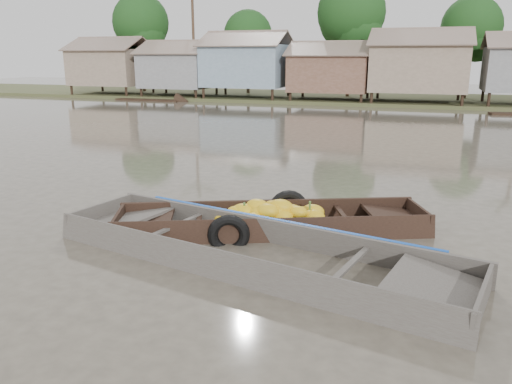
% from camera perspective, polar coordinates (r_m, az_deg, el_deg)
% --- Properties ---
extents(ground, '(120.00, 120.00, 0.00)m').
position_cam_1_polar(ground, '(10.07, -0.84, -5.05)').
color(ground, '#4B4539').
rests_on(ground, ground).
extents(riverbank, '(120.00, 12.47, 10.22)m').
position_cam_1_polar(riverbank, '(40.77, 18.98, 13.95)').
color(riverbank, '#384723').
rests_on(riverbank, ground).
extents(banana_boat, '(6.47, 3.86, 0.92)m').
position_cam_1_polar(banana_boat, '(10.34, 1.29, -3.30)').
color(banana_boat, black).
rests_on(banana_boat, ground).
extents(viewer_boat, '(7.92, 3.63, 0.62)m').
position_cam_1_polar(viewer_boat, '(8.91, -0.35, -7.43)').
color(viewer_boat, '#423C37').
rests_on(viewer_boat, ground).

